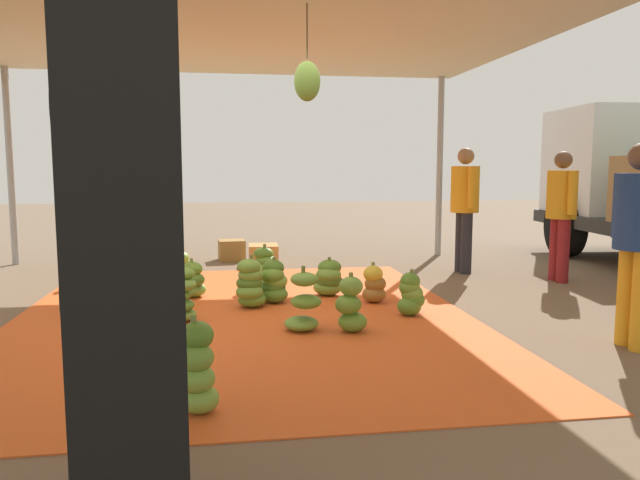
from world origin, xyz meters
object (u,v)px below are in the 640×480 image
worker_2 (561,206)px  banana_bunch_10 (304,304)px  banana_bunch_14 (329,279)px  banana_bunch_11 (127,279)px  speaker_stack (128,296)px  banana_bunch_1 (274,282)px  banana_bunch_5 (181,297)px  banana_bunch_9 (250,285)px  crate_1 (232,250)px  banana_bunch_0 (265,269)px  banana_bunch_13 (198,371)px  banana_bunch_6 (192,281)px  worker_1 (465,200)px  worker_0 (638,230)px  banana_bunch_3 (374,285)px  banana_bunch_4 (98,263)px  crate_0 (263,255)px  banana_bunch_2 (351,306)px  banana_bunch_8 (411,295)px  banana_bunch_12 (88,292)px  banana_bunch_7 (182,269)px

worker_2 → banana_bunch_10: bearing=-61.8°
banana_bunch_14 → banana_bunch_11: bearing=-96.4°
banana_bunch_10 → speaker_stack: 3.25m
banana_bunch_1 → banana_bunch_5: 1.14m
banana_bunch_11 → banana_bunch_9: bearing=61.6°
banana_bunch_11 → crate_1: (-2.63, 1.17, -0.06)m
banana_bunch_0 → banana_bunch_13: 3.71m
banana_bunch_6 → worker_1: 3.87m
worker_0 → worker_1: size_ratio=0.95×
banana_bunch_0 → banana_bunch_3: (0.93, 1.11, -0.04)m
banana_bunch_4 → banana_bunch_13: bearing=18.3°
banana_bunch_6 → worker_1: bearing=107.6°
banana_bunch_6 → crate_1: size_ratio=1.09×
banana_bunch_10 → crate_0: 3.76m
banana_bunch_9 → crate_1: (-3.35, -0.16, -0.09)m
banana_bunch_2 → crate_1: bearing=-167.3°
banana_bunch_8 → crate_1: size_ratio=1.12×
banana_bunch_2 → banana_bunch_8: (-0.51, 0.70, -0.03)m
banana_bunch_4 → banana_bunch_12: size_ratio=1.12×
speaker_stack → banana_bunch_7: bearing=-177.7°
banana_bunch_7 → worker_0: size_ratio=0.29×
banana_bunch_5 → banana_bunch_12: banana_bunch_5 is taller
banana_bunch_5 → banana_bunch_12: bearing=-113.5°
banana_bunch_5 → banana_bunch_8: (0.08, 2.20, -0.04)m
banana_bunch_1 → speaker_stack: size_ratio=0.25×
banana_bunch_6 → banana_bunch_12: bearing=-55.1°
worker_2 → worker_0: bearing=-19.1°
banana_bunch_5 → worker_1: bearing=121.2°
worker_1 → worker_2: 1.25m
speaker_stack → worker_0: bearing=120.7°
crate_0 → banana_bunch_9: bearing=-6.0°
banana_bunch_2 → banana_bunch_7: size_ratio=1.12×
banana_bunch_10 → banana_bunch_11: (-1.67, -1.77, -0.03)m
banana_bunch_6 → banana_bunch_8: size_ratio=0.97×
banana_bunch_12 → banana_bunch_13: banana_bunch_13 is taller
worker_0 → banana_bunch_12: bearing=-111.1°
crate_1 → banana_bunch_11: bearing=-23.9°
banana_bunch_7 → banana_bunch_9: size_ratio=0.85×
worker_0 → crate_1: size_ratio=4.07×
banana_bunch_7 → banana_bunch_14: (0.84, 1.67, -0.01)m
banana_bunch_13 → banana_bunch_2: bearing=142.6°
banana_bunch_11 → banana_bunch_12: (0.80, -0.24, 0.01)m
banana_bunch_0 → banana_bunch_5: 1.69m
banana_bunch_9 → worker_0: size_ratio=0.33×
worker_1 → banana_bunch_6: bearing=-72.4°
speaker_stack → banana_bunch_14: bearing=161.7°
banana_bunch_5 → crate_1: 3.86m
banana_bunch_8 → worker_0: size_ratio=0.28×
banana_bunch_7 → crate_0: bearing=144.4°
banana_bunch_0 → banana_bunch_10: 1.94m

